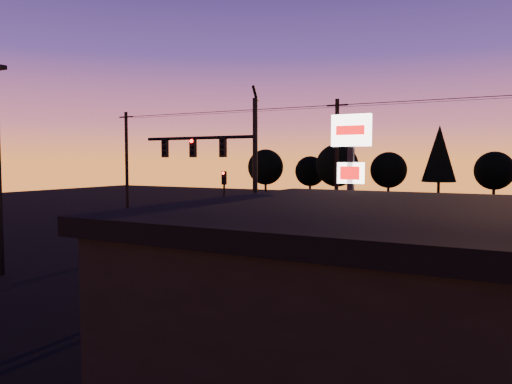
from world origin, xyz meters
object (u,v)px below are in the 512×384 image
secondary_signal (224,193)px  suv_parked (422,305)px  pylon_sign (351,165)px  car_mid (212,231)px  traffic_signal_mast (226,163)px  car_right (358,242)px  bollard (98,256)px

secondary_signal → suv_parked: size_ratio=0.92×
suv_parked → secondary_signal: bearing=132.6°
pylon_sign → car_mid: 13.87m
secondary_signal → car_mid: secondary_signal is taller
pylon_sign → suv_parked: 5.91m
traffic_signal_mast → car_right: bearing=47.5°
secondary_signal → car_right: secondary_signal is taller
bollard → car_mid: bearing=79.9°
bollard → suv_parked: (15.66, -1.89, 0.26)m
traffic_signal_mast → car_right: 8.53m
secondary_signal → car_mid: bearing=-72.2°
bollard → car_right: car_right is taller
car_mid → bollard: bearing=170.4°
pylon_sign → bollard: pylon_sign is taller
traffic_signal_mast → bollard: size_ratio=10.83×
suv_parked → pylon_sign: bearing=132.5°
traffic_signal_mast → secondary_signal: traffic_signal_mast is taller
traffic_signal_mast → secondary_signal: 9.19m
car_right → suv_parked: 11.80m
bollard → car_mid: size_ratio=0.18×
pylon_sign → suv_parked: bearing=-39.8°
traffic_signal_mast → pylon_sign: bearing=-19.4°
car_mid → suv_parked: bearing=-124.1°
car_mid → suv_parked: (14.25, -9.81, -0.08)m
car_mid → suv_parked: size_ratio=0.95×
bollard → car_mid: 8.05m
pylon_sign → car_right: pylon_sign is taller
car_right → suv_parked: bearing=19.2°
car_mid → secondary_signal: bearing=18.3°
secondary_signal → pylon_sign: bearing=-39.8°
secondary_signal → bollard: 11.01m
secondary_signal → car_mid: 3.63m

